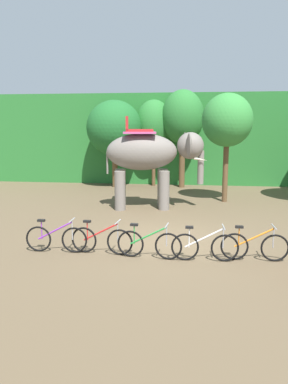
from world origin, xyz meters
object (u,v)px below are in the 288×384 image
Objects in this scene: bike_purple at (56,238)px; bike_red at (102,240)px; tree_left at (183,118)px; tree_right at (227,121)px; bike_green at (149,244)px; tree_far_left at (114,128)px; bike_orange at (254,246)px; elephant at (150,155)px; tree_center_left at (154,125)px; bike_white at (205,246)px.

bike_purple is 1.25m from bike_red.
tree_left is 1.11× the size of tree_right.
bike_red and bike_green have the same top height.
tree_far_left is 1.00× the size of tree_right.
tree_far_left reaches higher than bike_orange.
bike_red is at bearing 0.87° from bike_purple.
elephant is 6.53m from bike_purple.
bike_orange is (3.80, -12.04, -3.06)m from tree_center_left.
bike_red is (-1.80, -11.64, -3.46)m from tree_left.
bike_purple is 1.00× the size of bike_orange.
bike_green is (3.25, -11.49, -2.90)m from tree_far_left.
bike_orange is at bearing -89.15° from tree_right.
tree_left is 12.28m from bike_red.
bike_white is at bearing -71.33° from elephant.
tree_left reaches higher than tree_far_left.
elephant is (2.58, -5.35, -1.09)m from tree_far_left.
tree_far_left is at bearing 105.77° from bike_green.
bike_red is at bearing -80.24° from tree_far_left.
tree_center_left is 1.01× the size of tree_right.
elephant reaches higher than bike_red.
tree_center_left is 1.15× the size of elephant.
bike_purple is 1.00× the size of bike_white.
bike_green is at bearing -83.83° from elephant.
elephant is at bearing -85.65° from tree_center_left.
tree_center_left is at bearing 107.51° from bike_orange.
bike_white is 1.00× the size of bike_orange.
bike_purple is at bearing 176.30° from bike_green.
tree_center_left reaches higher than bike_white.
bike_purple is 5.23m from bike_orange.
bike_orange is (3.98, -0.03, 0.00)m from bike_red.
bike_purple is 3.98m from bike_white.
bike_orange is (5.23, -0.01, 0.00)m from bike_purple.
bike_white is at bearing -2.72° from bike_purple.
bike_white is at bearing -4.37° from bike_red.
bike_orange is at bearing 8.16° from bike_white.
bike_white is (3.98, -0.19, 0.00)m from bike_purple.
bike_green is 2.68m from bike_orange.
bike_orange is at bearing 3.34° from bike_green.
tree_right is 2.82× the size of bike_purple.
bike_white and bike_orange have the same top height.
elephant is at bearing -151.35° from tree_right.
tree_center_left is 12.40m from bike_red.
tree_right is at bearing 28.65° from elephant.
tree_right is 2.83× the size of bike_red.
tree_right is at bearing 72.07° from bike_green.
tree_far_left is at bearing 115.78° from elephant.
bike_green is at bearing -176.66° from bike_orange.
tree_left reaches higher than bike_white.
tree_right is 2.82× the size of bike_white.
bike_white is at bearing -67.94° from tree_far_left.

